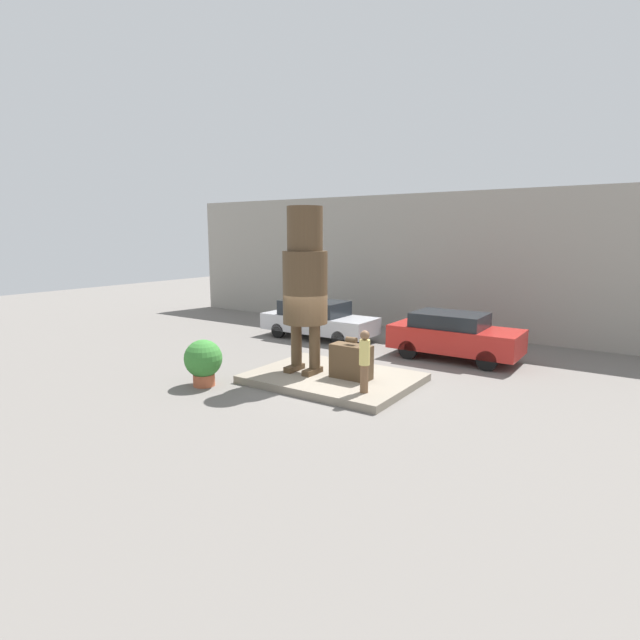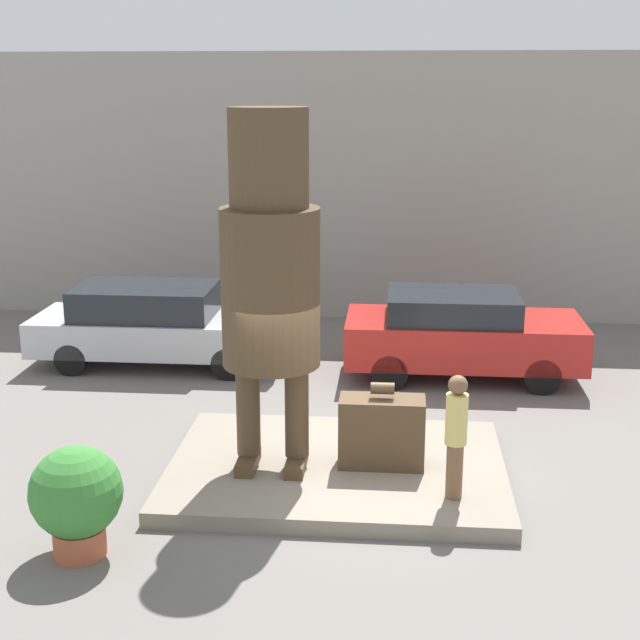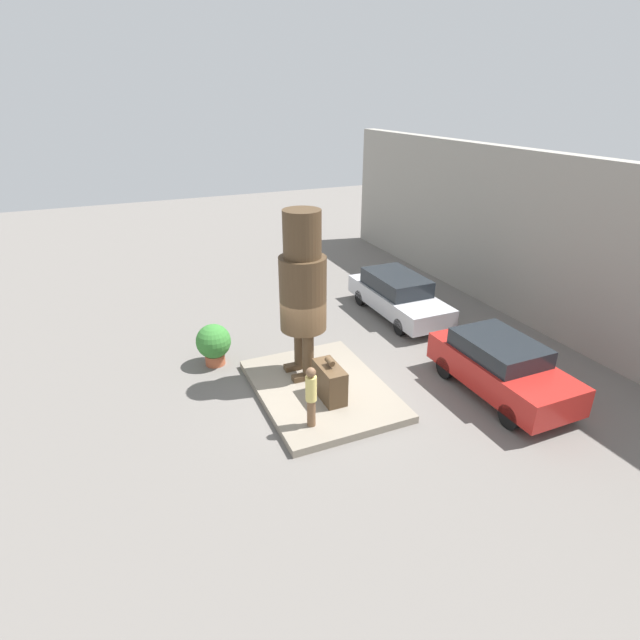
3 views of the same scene
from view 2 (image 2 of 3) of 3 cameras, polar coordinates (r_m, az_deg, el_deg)
ground_plane at (r=12.48m, az=1.09°, el=-9.98°), size 60.00×60.00×0.00m
pedestal at (r=12.43m, az=1.09°, el=-9.54°), size 4.58×3.41×0.21m
building_backdrop at (r=20.33m, az=2.88°, el=8.45°), size 28.00×0.60×5.92m
statue_figure at (r=11.46m, az=-3.20°, el=3.55°), size 1.29×1.29×4.76m
giant_suitcase at (r=12.16m, az=3.97°, el=-7.12°), size 1.15×0.53×1.18m
tourist at (r=11.19m, az=8.70°, el=-7.08°), size 0.27×0.27×1.61m
parked_car_silver at (r=17.29m, az=-10.49°, el=-0.23°), size 4.74×1.81×1.54m
parked_car_red at (r=16.45m, az=9.00°, el=-0.80°), size 4.27×1.87×1.59m
planter_pot at (r=10.63m, az=-15.33°, el=-10.85°), size 1.06×1.06×1.32m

